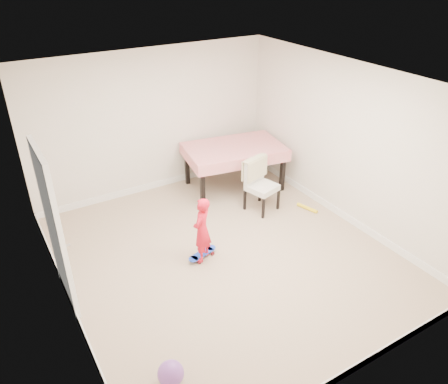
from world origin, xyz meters
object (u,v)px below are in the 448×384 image
dining_chair (262,186)px  skateboard (202,255)px  child (202,232)px  balloon (171,373)px  dining_table (234,167)px

dining_chair → skateboard: dining_chair is taller
dining_chair → child: size_ratio=0.93×
dining_chair → child: 1.73m
dining_chair → balloon: dining_chair is taller
dining_chair → skateboard: (-1.54, -0.67, -0.43)m
dining_chair → child: bearing=-170.2°
dining_table → child: 2.33m
child → dining_table: bearing=-171.3°
skateboard → child: bearing=-130.2°
dining_chair → balloon: (-2.85, -2.39, -0.33)m
dining_chair → skateboard: bearing=-171.8°
dining_chair → skateboard: 1.73m
dining_chair → dining_table: bearing=72.6°
dining_chair → child: child is taller
skateboard → child: size_ratio=0.51×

